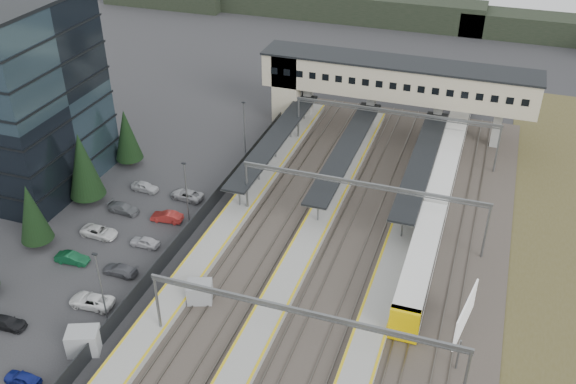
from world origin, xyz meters
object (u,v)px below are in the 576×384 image
at_px(footbridge, 378,80).
at_px(billboard, 465,316).
at_px(relay_cabin_far, 200,292).
at_px(relay_cabin_near, 84,341).
at_px(train, 444,176).

distance_m(footbridge, billboard, 46.28).
relative_size(relay_cabin_far, billboard, 0.46).
height_order(relay_cabin_near, billboard, billboard).
distance_m(relay_cabin_near, train, 48.36).
bearing_deg(train, footbridge, 130.15).
bearing_deg(footbridge, relay_cabin_far, -100.35).
bearing_deg(relay_cabin_near, billboard, 19.52).
height_order(footbridge, billboard, footbridge).
xyz_separation_m(relay_cabin_near, footbridge, (15.30, 54.29, 6.73)).
bearing_deg(relay_cabin_near, train, 55.20).
height_order(footbridge, train, footbridge).
distance_m(footbridge, train, 19.97).
bearing_deg(relay_cabin_far, billboard, 4.41).
xyz_separation_m(relay_cabin_near, billboard, (32.79, 11.63, 2.77)).
relative_size(footbridge, train, 0.68).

